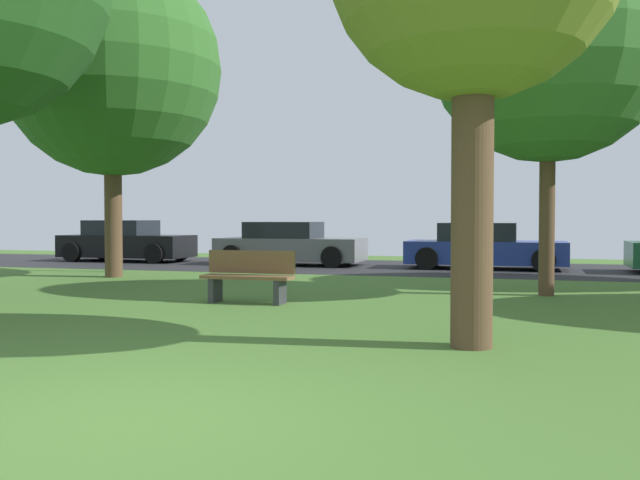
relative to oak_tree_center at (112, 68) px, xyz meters
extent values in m
plane|color=#47702D|center=(7.01, -10.67, -5.16)|extent=(44.00, 44.00, 0.00)
cube|color=#28282B|center=(7.01, 5.33, -5.16)|extent=(44.00, 6.40, 0.01)
cylinder|color=brown|center=(0.00, 0.00, -3.60)|extent=(0.43, 0.43, 3.12)
sphere|color=#2D6023|center=(0.00, 0.00, 0.01)|extent=(5.36, 5.36, 5.36)
cylinder|color=brown|center=(10.19, -1.30, -3.65)|extent=(0.29, 0.29, 3.03)
sphere|color=#38702D|center=(10.19, -1.30, -0.41)|extent=(4.48, 4.48, 4.48)
cylinder|color=brown|center=(9.24, -7.11, -3.58)|extent=(0.47, 0.47, 3.17)
cube|color=black|center=(-3.13, 5.63, -4.65)|extent=(4.38, 1.76, 0.73)
cube|color=black|center=(-3.35, 5.63, -4.03)|extent=(2.10, 1.55, 0.50)
cylinder|color=black|center=(-1.59, 6.51, -4.84)|extent=(0.64, 0.22, 0.64)
cylinder|color=black|center=(-1.59, 4.75, -4.84)|extent=(0.64, 0.22, 0.64)
cylinder|color=black|center=(-4.66, 6.51, -4.84)|extent=(0.64, 0.22, 0.64)
cylinder|color=black|center=(-4.66, 4.75, -4.84)|extent=(0.64, 0.22, 0.64)
cube|color=slate|center=(2.79, 5.43, -4.67)|extent=(4.52, 1.80, 0.69)
cube|color=black|center=(2.56, 5.43, -4.07)|extent=(2.17, 1.59, 0.50)
cylinder|color=black|center=(4.37, 6.33, -4.84)|extent=(0.64, 0.22, 0.64)
cylinder|color=black|center=(4.37, 4.53, -4.84)|extent=(0.64, 0.22, 0.64)
cylinder|color=black|center=(1.20, 6.33, -4.84)|extent=(0.64, 0.22, 0.64)
cylinder|color=black|center=(1.20, 4.53, -4.84)|extent=(0.64, 0.22, 0.64)
cube|color=#233893|center=(8.70, 5.46, -4.69)|extent=(4.49, 1.77, 0.65)
cube|color=black|center=(8.48, 5.46, -4.10)|extent=(2.15, 1.56, 0.52)
cylinder|color=black|center=(10.27, 6.34, -4.84)|extent=(0.64, 0.22, 0.64)
cylinder|color=black|center=(10.27, 4.58, -4.84)|extent=(0.64, 0.22, 0.64)
cylinder|color=black|center=(7.13, 6.34, -4.84)|extent=(0.64, 0.22, 0.64)
cylinder|color=black|center=(7.13, 4.58, -4.84)|extent=(0.64, 0.22, 0.64)
cube|color=brown|center=(5.22, -4.02, -4.71)|extent=(1.60, 0.44, 0.06)
cube|color=brown|center=(5.22, -3.82, -4.46)|extent=(1.60, 0.06, 0.40)
cube|color=#333338|center=(5.82, -4.02, -4.94)|extent=(0.10, 0.40, 0.45)
cube|color=#333338|center=(4.62, -4.02, -4.94)|extent=(0.10, 0.40, 0.45)
cylinder|color=#2D2D33|center=(-0.90, 1.53, -2.91)|extent=(0.14, 0.14, 4.50)
camera|label=1|loc=(9.83, -15.20, -3.69)|focal=39.38mm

